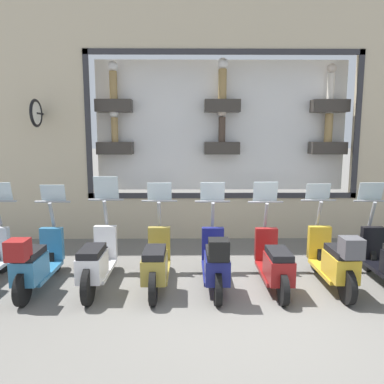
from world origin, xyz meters
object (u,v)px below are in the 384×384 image
at_px(scooter_red_3, 274,263).
at_px(scooter_white_6, 97,261).
at_px(scooter_teal_7, 36,262).
at_px(scooter_olive_5, 156,262).
at_px(scooter_yellow_2, 335,260).
at_px(scooter_navy_4, 216,261).

height_order(scooter_red_3, scooter_white_6, scooter_white_6).
bearing_deg(scooter_teal_7, scooter_olive_5, -87.96).
distance_m(scooter_yellow_2, scooter_olive_5, 2.75).
bearing_deg(scooter_teal_7, scooter_navy_4, -89.99).
height_order(scooter_red_3, scooter_navy_4, scooter_red_3).
bearing_deg(scooter_white_6, scooter_olive_5, -90.43).
bearing_deg(scooter_teal_7, scooter_white_6, -85.50).
bearing_deg(scooter_yellow_2, scooter_navy_4, 90.14).
height_order(scooter_olive_5, scooter_white_6, scooter_white_6).
bearing_deg(scooter_white_6, scooter_yellow_2, -91.05).
xyz_separation_m(scooter_yellow_2, scooter_navy_4, (-0.00, 1.83, -0.01)).
xyz_separation_m(scooter_navy_4, scooter_olive_5, (0.06, 0.92, -0.04)).
relative_size(scooter_olive_5, scooter_white_6, 0.99).
height_order(scooter_white_6, scooter_teal_7, scooter_white_6).
distance_m(scooter_yellow_2, scooter_teal_7, 4.58).
relative_size(scooter_yellow_2, scooter_olive_5, 1.00).
bearing_deg(scooter_olive_5, scooter_yellow_2, -91.25).
relative_size(scooter_red_3, scooter_navy_4, 1.00).
bearing_deg(scooter_white_6, scooter_navy_4, -92.24).
xyz_separation_m(scooter_yellow_2, scooter_teal_7, (-0.01, 4.58, -0.01)).
height_order(scooter_navy_4, scooter_teal_7, scooter_navy_4).
bearing_deg(scooter_navy_4, scooter_white_6, 87.76).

